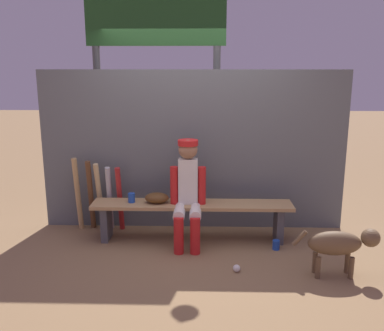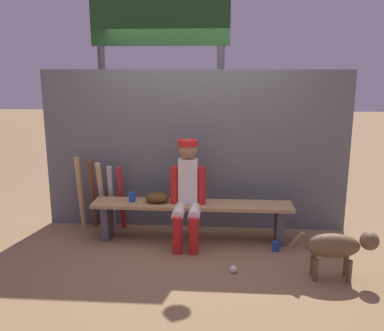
{
  "view_description": "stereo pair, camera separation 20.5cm",
  "coord_description": "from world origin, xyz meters",
  "px_view_note": "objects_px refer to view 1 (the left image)",
  "views": [
    {
      "loc": [
        0.13,
        -4.71,
        2.01
      ],
      "look_at": [
        0.0,
        0.0,
        0.91
      ],
      "focal_mm": 39.73,
      "sensor_mm": 36.0,
      "label": 1
    },
    {
      "loc": [
        0.33,
        -4.7,
        2.01
      ],
      "look_at": [
        0.0,
        0.0,
        0.91
      ],
      "focal_mm": 39.73,
      "sensor_mm": 36.0,
      "label": 2
    }
  ],
  "objects_px": {
    "dugout_bench": "(192,211)",
    "cup_on_bench": "(132,198)",
    "bat_aluminum_red": "(120,199)",
    "bat_wood_tan": "(78,194)",
    "player_seated": "(188,189)",
    "dog": "(340,244)",
    "scoreboard": "(160,36)",
    "baseball_glove": "(157,198)",
    "baseball": "(237,268)",
    "bat_wood_natural": "(100,196)",
    "bat_wood_dark": "(91,195)",
    "cup_on_ground": "(276,245)",
    "bat_aluminum_silver": "(110,198)"
  },
  "relations": [
    {
      "from": "dugout_bench",
      "to": "cup_on_ground",
      "type": "relative_size",
      "value": 21.21
    },
    {
      "from": "bat_aluminum_red",
      "to": "dog",
      "type": "height_order",
      "value": "bat_aluminum_red"
    },
    {
      "from": "cup_on_bench",
      "to": "bat_wood_tan",
      "type": "bearing_deg",
      "value": 158.89
    },
    {
      "from": "bat_aluminum_silver",
      "to": "bat_wood_tan",
      "type": "distance_m",
      "value": 0.4
    },
    {
      "from": "bat_wood_natural",
      "to": "baseball",
      "type": "relative_size",
      "value": 11.89
    },
    {
      "from": "player_seated",
      "to": "cup_on_ground",
      "type": "bearing_deg",
      "value": -8.23
    },
    {
      "from": "player_seated",
      "to": "bat_wood_tan",
      "type": "distance_m",
      "value": 1.45
    },
    {
      "from": "baseball_glove",
      "to": "cup_on_ground",
      "type": "relative_size",
      "value": 2.55
    },
    {
      "from": "baseball",
      "to": "scoreboard",
      "type": "bearing_deg",
      "value": 114.64
    },
    {
      "from": "dugout_bench",
      "to": "baseball_glove",
      "type": "distance_m",
      "value": 0.44
    },
    {
      "from": "dugout_bench",
      "to": "scoreboard",
      "type": "height_order",
      "value": "scoreboard"
    },
    {
      "from": "player_seated",
      "to": "dog",
      "type": "distance_m",
      "value": 1.71
    },
    {
      "from": "cup_on_bench",
      "to": "scoreboard",
      "type": "bearing_deg",
      "value": 78.7
    },
    {
      "from": "dog",
      "to": "bat_aluminum_silver",
      "type": "bearing_deg",
      "value": 155.64
    },
    {
      "from": "dog",
      "to": "bat_wood_natural",
      "type": "bearing_deg",
      "value": 156.48
    },
    {
      "from": "baseball_glove",
      "to": "bat_aluminum_red",
      "type": "xyz_separation_m",
      "value": [
        -0.49,
        0.26,
        -0.1
      ]
    },
    {
      "from": "baseball",
      "to": "cup_on_bench",
      "type": "xyz_separation_m",
      "value": [
        -1.18,
        0.81,
        0.47
      ]
    },
    {
      "from": "baseball_glove",
      "to": "bat_aluminum_silver",
      "type": "distance_m",
      "value": 0.69
    },
    {
      "from": "bat_aluminum_red",
      "to": "bat_wood_dark",
      "type": "bearing_deg",
      "value": 177.62
    },
    {
      "from": "cup_on_bench",
      "to": "player_seated",
      "type": "bearing_deg",
      "value": -10.17
    },
    {
      "from": "cup_on_bench",
      "to": "scoreboard",
      "type": "xyz_separation_m",
      "value": [
        0.25,
        1.23,
        1.89
      ]
    },
    {
      "from": "bat_aluminum_silver",
      "to": "cup_on_bench",
      "type": "distance_m",
      "value": 0.43
    },
    {
      "from": "bat_aluminum_red",
      "to": "bat_wood_tan",
      "type": "height_order",
      "value": "bat_wood_tan"
    },
    {
      "from": "scoreboard",
      "to": "bat_wood_natural",
      "type": "bearing_deg",
      "value": -126.35
    },
    {
      "from": "bat_wood_natural",
      "to": "bat_wood_dark",
      "type": "height_order",
      "value": "bat_wood_dark"
    },
    {
      "from": "bat_wood_dark",
      "to": "scoreboard",
      "type": "relative_size",
      "value": 0.26
    },
    {
      "from": "dugout_bench",
      "to": "cup_on_bench",
      "type": "distance_m",
      "value": 0.73
    },
    {
      "from": "dugout_bench",
      "to": "player_seated",
      "type": "height_order",
      "value": "player_seated"
    },
    {
      "from": "bat_aluminum_silver",
      "to": "scoreboard",
      "type": "xyz_separation_m",
      "value": [
        0.57,
        0.95,
        1.99
      ]
    },
    {
      "from": "cup_on_bench",
      "to": "dog",
      "type": "bearing_deg",
      "value": -21.53
    },
    {
      "from": "player_seated",
      "to": "bat_wood_natural",
      "type": "relative_size",
      "value": 1.37
    },
    {
      "from": "bat_aluminum_red",
      "to": "baseball_glove",
      "type": "bearing_deg",
      "value": -28.38
    },
    {
      "from": "baseball_glove",
      "to": "cup_on_bench",
      "type": "bearing_deg",
      "value": 178.0
    },
    {
      "from": "bat_aluminum_silver",
      "to": "bat_wood_dark",
      "type": "distance_m",
      "value": 0.24
    },
    {
      "from": "bat_wood_natural",
      "to": "dog",
      "type": "distance_m",
      "value": 2.86
    },
    {
      "from": "player_seated",
      "to": "bat_wood_dark",
      "type": "xyz_separation_m",
      "value": [
        -1.22,
        0.39,
        -0.2
      ]
    },
    {
      "from": "baseball",
      "to": "cup_on_ground",
      "type": "bearing_deg",
      "value": 48.4
    },
    {
      "from": "bat_aluminum_red",
      "to": "baseball",
      "type": "height_order",
      "value": "bat_aluminum_red"
    },
    {
      "from": "bat_wood_dark",
      "to": "cup_on_bench",
      "type": "xyz_separation_m",
      "value": [
        0.55,
        -0.27,
        0.06
      ]
    },
    {
      "from": "bat_wood_tan",
      "to": "bat_aluminum_red",
      "type": "bearing_deg",
      "value": -2.53
    },
    {
      "from": "baseball_glove",
      "to": "bat_wood_natural",
      "type": "bearing_deg",
      "value": 158.51
    },
    {
      "from": "baseball",
      "to": "dog",
      "type": "relative_size",
      "value": 0.09
    },
    {
      "from": "bat_wood_dark",
      "to": "bat_aluminum_silver",
      "type": "bearing_deg",
      "value": 0.81
    },
    {
      "from": "dog",
      "to": "cup_on_bench",
      "type": "bearing_deg",
      "value": 158.47
    },
    {
      "from": "baseball_glove",
      "to": "dog",
      "type": "relative_size",
      "value": 0.33
    },
    {
      "from": "bat_wood_dark",
      "to": "dog",
      "type": "relative_size",
      "value": 1.08
    },
    {
      "from": "cup_on_bench",
      "to": "baseball_glove",
      "type": "bearing_deg",
      "value": -2.0
    },
    {
      "from": "dugout_bench",
      "to": "cup_on_bench",
      "type": "bearing_deg",
      "value": 179.16
    },
    {
      "from": "dugout_bench",
      "to": "bat_aluminum_silver",
      "type": "xyz_separation_m",
      "value": [
        -1.03,
        0.28,
        0.06
      ]
    },
    {
      "from": "baseball_glove",
      "to": "baseball",
      "type": "xyz_separation_m",
      "value": [
        0.88,
        -0.8,
        -0.48
      ]
    }
  ]
}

